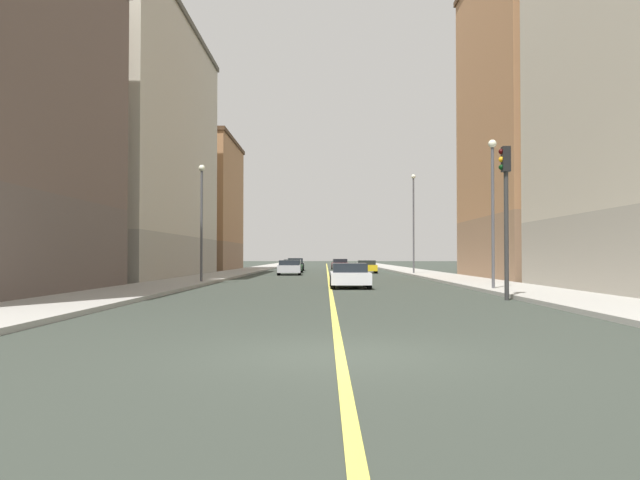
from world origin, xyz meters
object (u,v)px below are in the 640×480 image
(building_left_mid, at_px, (562,117))
(car_green, at_px, (293,266))
(car_white, at_px, (350,275))
(street_lamp_left_near, at_px, (493,197))
(car_black, at_px, (295,265))
(building_right_midblock, at_px, (113,148))
(building_right_distant, at_px, (184,205))
(car_yellow, at_px, (367,267))
(street_lamp_left_far, at_px, (414,214))
(traffic_light_left_near, at_px, (506,200))
(car_maroon, at_px, (340,264))
(street_lamp_right_near, at_px, (202,210))
(car_silver, at_px, (289,268))

(building_left_mid, relative_size, car_green, 5.38)
(car_white, bearing_deg, street_lamp_left_near, -27.60)
(building_left_mid, height_order, car_black, building_left_mid)
(building_left_mid, relative_size, street_lamp_left_near, 3.33)
(building_right_midblock, height_order, street_lamp_left_near, building_right_midblock)
(building_right_distant, xyz_separation_m, car_yellow, (19.39, -10.97, -6.60))
(street_lamp_left_far, relative_size, car_white, 1.94)
(traffic_light_left_near, xyz_separation_m, car_black, (-9.68, 47.39, -2.92))
(car_maroon, bearing_deg, car_yellow, -82.11)
(street_lamp_right_near, bearing_deg, building_right_midblock, 128.70)
(building_left_mid, xyz_separation_m, car_silver, (-19.08, 10.48, -10.37))
(car_white, bearing_deg, building_left_mid, 38.28)
(car_maroon, bearing_deg, street_lamp_left_far, -74.48)
(street_lamp_left_near, distance_m, car_maroon, 47.10)
(car_green, bearing_deg, car_maroon, 71.42)
(building_right_midblock, bearing_deg, street_lamp_left_far, 18.14)
(car_yellow, bearing_deg, traffic_light_left_near, -85.96)
(building_right_midblock, bearing_deg, traffic_light_left_near, -47.55)
(car_silver, distance_m, car_maroon, 21.67)
(street_lamp_left_near, bearing_deg, car_maroon, 97.04)
(building_right_distant, xyz_separation_m, car_maroon, (17.26, 4.39, -6.57))
(car_white, height_order, car_yellow, car_white)
(building_left_mid, bearing_deg, street_lamp_left_near, -119.88)
(car_silver, bearing_deg, building_right_midblock, -150.44)
(building_left_mid, distance_m, car_green, 27.87)
(traffic_light_left_near, height_order, street_lamp_left_far, street_lamp_left_far)
(car_white, relative_size, car_maroon, 0.94)
(car_black, xyz_separation_m, car_silver, (0.22, -16.22, -0.04))
(building_right_distant, height_order, street_lamp_left_far, building_right_distant)
(building_right_midblock, bearing_deg, car_maroon, 58.59)
(building_right_midblock, distance_m, building_right_distant, 24.00)
(street_lamp_right_near, relative_size, car_green, 1.61)
(car_green, relative_size, car_black, 0.88)
(building_left_mid, distance_m, car_white, 21.57)
(car_black, relative_size, car_yellow, 1.18)
(traffic_light_left_near, xyz_separation_m, street_lamp_left_near, (1.02, 5.71, 0.61))
(car_green, bearing_deg, street_lamp_left_far, -31.60)
(building_right_midblock, height_order, car_green, building_right_midblock)
(street_lamp_left_far, relative_size, car_green, 2.04)
(building_right_distant, height_order, car_silver, building_right_distant)
(street_lamp_right_near, bearing_deg, car_maroon, 77.48)
(street_lamp_left_near, xyz_separation_m, car_white, (-6.24, 3.26, -3.58))
(car_green, bearing_deg, building_right_distant, 141.69)
(car_green, distance_m, car_maroon, 15.02)
(car_green, distance_m, car_yellow, 7.01)
(building_left_mid, relative_size, car_maroon, 4.83)
(car_green, bearing_deg, street_lamp_right_near, -98.88)
(car_green, bearing_deg, building_right_midblock, -131.65)
(street_lamp_right_near, bearing_deg, car_silver, 77.55)
(car_black, bearing_deg, street_lamp_left_far, -55.89)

